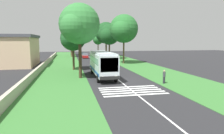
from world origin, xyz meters
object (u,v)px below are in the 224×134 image
object	(u,v)px
trailing_car_3	(84,54)
roadside_tree_left_1	(72,39)
roadside_tree_right_3	(123,30)
roadside_tree_right_2	(106,33)
roadside_building	(11,50)
coach_bus	(102,63)
trailing_car_0	(105,61)
roadside_tree_left_0	(71,33)
trailing_car_2	(85,56)
trailing_car_1	(100,58)
roadside_tree_right_0	(98,40)
pedestrian	(164,77)
roadside_tree_left_3	(71,36)
roadside_tree_right_1	(109,35)
roadside_tree_left_2	(79,25)
utility_pole	(80,49)

from	to	relation	value
trailing_car_3	roadside_tree_left_1	bearing A→B (deg)	172.81
roadside_tree_left_1	roadside_tree_right_3	world-z (taller)	roadside_tree_right_3
roadside_tree_right_2	roadside_building	world-z (taller)	roadside_tree_right_2
coach_bus	roadside_building	size ratio (longest dim) A/B	0.87
trailing_car_0	roadside_tree_left_0	world-z (taller)	roadside_tree_left_0
trailing_car_2	roadside_tree_left_1	size ratio (longest dim) A/B	0.53
trailing_car_1	trailing_car_3	size ratio (longest dim) A/B	1.00
roadside_tree_right_0	pedestrian	xyz separation A→B (m)	(-65.92, 0.84, -5.05)
trailing_car_3	roadside_tree_right_3	bearing A→B (deg)	-163.07
roadside_tree_left_3	roadside_tree_right_1	xyz separation A→B (m)	(-19.20, -10.82, -0.13)
roadside_tree_right_1	trailing_car_3	bearing A→B (deg)	27.56
trailing_car_2	roadside_tree_left_0	size ratio (longest dim) A/B	0.39
trailing_car_2	roadside_tree_left_2	distance (m)	35.46
trailing_car_0	pedestrian	world-z (taller)	pedestrian
trailing_car_2	roadside_tree_right_1	world-z (taller)	roadside_tree_right_1
trailing_car_2	utility_pole	xyz separation A→B (m)	(-30.84, 3.06, 3.38)
roadside_building	pedestrian	bearing A→B (deg)	-135.02
coach_bus	trailing_car_1	distance (m)	25.64
trailing_car_2	roadside_tree_left_2	bearing A→B (deg)	174.36
roadside_tree_left_2	roadside_tree_right_2	size ratio (longest dim) A/B	0.90
coach_bus	roadside_tree_right_0	bearing A→B (deg)	-7.30
coach_bus	roadside_tree_left_1	size ratio (longest dim) A/B	1.38
coach_bus	trailing_car_1	xyz separation A→B (m)	(25.37, -3.42, -1.48)
roadside_tree_right_3	roadside_building	world-z (taller)	roadside_tree_right_3
roadside_tree_right_3	utility_pole	xyz separation A→B (m)	(-13.40, 10.69, -3.95)
coach_bus	roadside_tree_right_1	xyz separation A→B (m)	(29.40, -6.70, 4.93)
coach_bus	trailing_car_3	bearing A→B (deg)	-0.17
coach_bus	trailing_car_0	xyz separation A→B (m)	(17.87, -3.57, -1.48)
roadside_tree_left_2	roadside_tree_right_3	bearing A→B (deg)	-32.74
trailing_car_1	trailing_car_3	world-z (taller)	same
roadside_tree_right_0	roadside_tree_right_3	world-z (taller)	roadside_tree_right_3
coach_bus	roadside_tree_right_1	world-z (taller)	roadside_tree_right_1
trailing_car_1	roadside_tree_left_0	xyz separation A→B (m)	(14.81, 7.46, 7.22)
roadside_tree_left_1	roadside_building	distance (m)	15.58
trailing_car_1	roadside_tree_left_1	size ratio (longest dim) A/B	0.53
pedestrian	roadside_tree_left_2	bearing A→B (deg)	58.68
trailing_car_1	utility_pole	distance (m)	22.87
coach_bus	roadside_tree_left_0	bearing A→B (deg)	5.74
coach_bus	roadside_tree_right_0	world-z (taller)	roadside_tree_right_0
trailing_car_0	trailing_car_2	xyz separation A→B (m)	(16.64, 3.49, 0.00)
trailing_car_2	roadside_tree_left_3	size ratio (longest dim) A/B	0.43
roadside_tree_left_1	pedestrian	distance (m)	19.01
trailing_car_3	roadside_tree_left_1	size ratio (longest dim) A/B	0.53
roadside_building	pedestrian	size ratio (longest dim) A/B	7.56
roadside_tree_right_1	roadside_tree_right_3	bearing A→B (deg)	-175.30
roadside_tree_left_3	roadside_tree_right_0	xyz separation A→B (m)	(11.04, -11.76, -1.25)
roadside_tree_left_2	roadside_tree_left_3	distance (m)	48.72
roadside_tree_left_3	roadside_tree_right_0	distance (m)	16.18
roadside_tree_left_2	roadside_tree_right_0	world-z (taller)	roadside_tree_left_2
roadside_tree_left_3	roadside_tree_right_2	size ratio (longest dim) A/B	0.85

